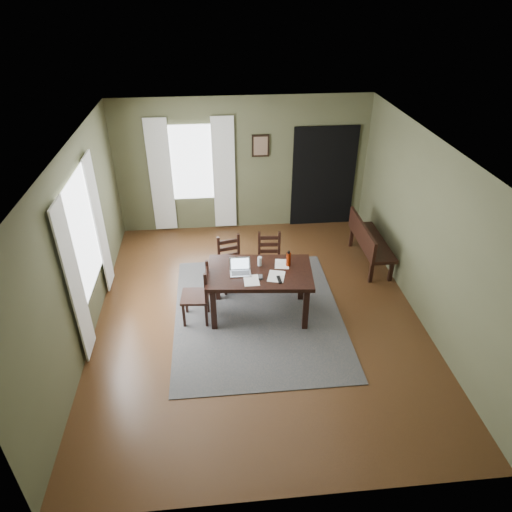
{
  "coord_description": "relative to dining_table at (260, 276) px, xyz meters",
  "views": [
    {
      "loc": [
        -0.58,
        -5.63,
        4.6
      ],
      "look_at": [
        0.0,
        0.3,
        0.9
      ],
      "focal_mm": 32.0,
      "sensor_mm": 36.0,
      "label": 1
    }
  ],
  "objects": [
    {
      "name": "doorway_back",
      "position": [
        1.62,
        2.94,
        0.35
      ],
      "size": [
        1.3,
        0.03,
        2.1
      ],
      "color": "black",
      "rests_on": "ground"
    },
    {
      "name": "paper_b",
      "position": [
        0.23,
        -0.17,
        0.1
      ],
      "size": [
        0.31,
        0.36,
        0.0
      ],
      "primitive_type": "cube",
      "rotation": [
        0.0,
        0.0,
        -0.26
      ],
      "color": "white",
      "rests_on": "dining_table"
    },
    {
      "name": "chair_back_right",
      "position": [
        0.26,
        0.85,
        -0.25
      ],
      "size": [
        0.42,
        0.42,
        0.91
      ],
      "rotation": [
        0.0,
        0.0,
        -0.07
      ],
      "color": "black",
      "rests_on": "rug"
    },
    {
      "name": "water_bottle",
      "position": [
        0.45,
        0.11,
        0.21
      ],
      "size": [
        0.1,
        0.1,
        0.25
      ],
      "rotation": [
        0.0,
        0.0,
        -0.43
      ],
      "color": "#9E2B0C",
      "rests_on": "dining_table"
    },
    {
      "name": "curtain_back_left",
      "position": [
        -1.65,
        2.91,
        0.5
      ],
      "size": [
        0.44,
        0.03,
        2.3
      ],
      "color": "silver",
      "rests_on": "ground"
    },
    {
      "name": "ground",
      "position": [
        -0.03,
        -0.03,
        -0.71
      ],
      "size": [
        5.0,
        6.0,
        0.01
      ],
      "color": "#492C16"
    },
    {
      "name": "curtain_back_right",
      "position": [
        -0.41,
        2.91,
        0.5
      ],
      "size": [
        0.44,
        0.03,
        2.3
      ],
      "color": "silver",
      "rests_on": "ground"
    },
    {
      "name": "window_left",
      "position": [
        -2.5,
        0.17,
        0.75
      ],
      "size": [
        0.01,
        1.3,
        1.7
      ],
      "color": "white",
      "rests_on": "ground"
    },
    {
      "name": "laptop",
      "position": [
        -0.29,
        0.01,
        0.15
      ],
      "size": [
        0.31,
        0.25,
        0.21
      ],
      "rotation": [
        0.0,
        0.0,
        -0.01
      ],
      "color": "#B7B7BC",
      "rests_on": "dining_table"
    },
    {
      "name": "paper_e",
      "position": [
        -0.14,
        -0.23,
        0.1
      ],
      "size": [
        0.22,
        0.29,
        0.0
      ],
      "primitive_type": "cube",
      "rotation": [
        0.0,
        0.0,
        0.0
      ],
      "color": "white",
      "rests_on": "dining_table"
    },
    {
      "name": "chair_back_left",
      "position": [
        -0.4,
        0.77,
        -0.25
      ],
      "size": [
        0.48,
        0.48,
        0.92
      ],
      "rotation": [
        0.0,
        0.0,
        0.22
      ],
      "color": "black",
      "rests_on": "rug"
    },
    {
      "name": "dining_table",
      "position": [
        0.0,
        0.0,
        0.0
      ],
      "size": [
        1.66,
        1.09,
        0.79
      ],
      "rotation": [
        0.0,
        0.0,
        -0.09
      ],
      "color": "black",
      "rests_on": "rug"
    },
    {
      "name": "curtain_left_near",
      "position": [
        -2.47,
        -0.65,
        0.5
      ],
      "size": [
        0.03,
        0.48,
        2.3
      ],
      "color": "silver",
      "rests_on": "ground"
    },
    {
      "name": "paper_d",
      "position": [
        0.36,
        0.16,
        0.1
      ],
      "size": [
        0.25,
        0.31,
        0.0
      ],
      "primitive_type": "cube",
      "rotation": [
        0.0,
        0.0,
        -0.16
      ],
      "color": "white",
      "rests_on": "dining_table"
    },
    {
      "name": "bench",
      "position": [
        2.12,
        1.29,
        -0.21
      ],
      "size": [
        0.47,
        1.45,
        0.82
      ],
      "rotation": [
        0.0,
        0.0,
        1.57
      ],
      "color": "black",
      "rests_on": "ground"
    },
    {
      "name": "window_back",
      "position": [
        -1.03,
        2.94,
        0.75
      ],
      "size": [
        1.0,
        0.01,
        1.5
      ],
      "color": "white",
      "rests_on": "ground"
    },
    {
      "name": "rug",
      "position": [
        -0.03,
        -0.03,
        -0.7
      ],
      "size": [
        2.6,
        3.2,
        0.01
      ],
      "color": "#414141",
      "rests_on": "ground"
    },
    {
      "name": "tv_remote",
      "position": [
        0.26,
        -0.26,
        0.11
      ],
      "size": [
        0.06,
        0.18,
        0.02
      ],
      "primitive_type": "cube",
      "rotation": [
        0.0,
        0.0,
        0.07
      ],
      "color": "black",
      "rests_on": "dining_table"
    },
    {
      "name": "curtain_left_far",
      "position": [
        -2.47,
        0.99,
        0.5
      ],
      "size": [
        0.03,
        0.48,
        2.3
      ],
      "color": "silver",
      "rests_on": "ground"
    },
    {
      "name": "computer_mouse",
      "position": [
        -0.01,
        -0.19,
        0.11
      ],
      "size": [
        0.07,
        0.11,
        0.03
      ],
      "primitive_type": "cube",
      "rotation": [
        0.0,
        0.0,
        -0.11
      ],
      "color": "#3F3F42",
      "rests_on": "dining_table"
    },
    {
      "name": "drinking_glass",
      "position": [
        0.02,
        0.16,
        0.17
      ],
      "size": [
        0.08,
        0.08,
        0.14
      ],
      "primitive_type": "cylinder",
      "rotation": [
        0.0,
        0.0,
        0.31
      ],
      "color": "silver",
      "rests_on": "dining_table"
    },
    {
      "name": "room_shell",
      "position": [
        -0.03,
        -0.03,
        1.1
      ],
      "size": [
        5.02,
        6.02,
        2.71
      ],
      "color": "#505235",
      "rests_on": "ground"
    },
    {
      "name": "framed_picture",
      "position": [
        0.32,
        2.94,
        1.05
      ],
      "size": [
        0.34,
        0.03,
        0.44
      ],
      "color": "black",
      "rests_on": "ground"
    },
    {
      "name": "chair_end",
      "position": [
        -0.93,
        -0.07,
        -0.23
      ],
      "size": [
        0.45,
        0.45,
        0.96
      ],
      "rotation": [
        0.0,
        0.0,
        -1.65
      ],
      "color": "black",
      "rests_on": "rug"
    }
  ]
}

